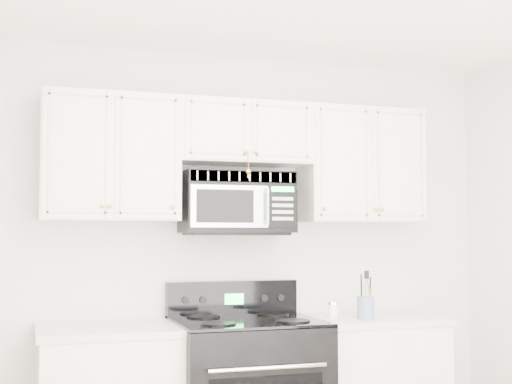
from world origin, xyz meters
name	(u,v)px	position (x,y,z in m)	size (l,w,h in m)	color
room	(352,268)	(0.00, 0.00, 1.30)	(3.51, 3.51, 2.61)	brown
upper_cabinets	(242,156)	(0.00, 1.58, 1.93)	(2.44, 0.37, 0.75)	white
microwave	(237,202)	(-0.04, 1.57, 1.64)	(0.69, 0.39, 0.38)	black
utensil_crock	(366,307)	(0.72, 1.32, 0.99)	(0.11, 0.11, 0.29)	slate
shaker_salt	(335,310)	(0.55, 1.42, 0.97)	(0.04, 0.04, 0.10)	silver
shaker_pepper	(332,310)	(0.54, 1.42, 0.97)	(0.04, 0.04, 0.10)	silver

